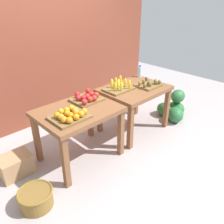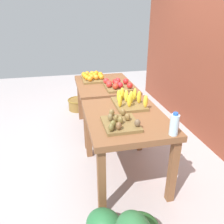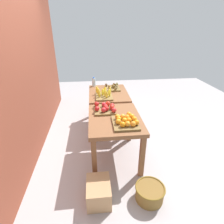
{
  "view_description": "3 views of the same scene",
  "coord_description": "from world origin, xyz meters",
  "px_view_note": "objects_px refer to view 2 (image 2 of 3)",
  "views": [
    {
      "loc": [
        -2.1,
        -2.23,
        2.1
      ],
      "look_at": [
        0.01,
        -0.05,
        0.53
      ],
      "focal_mm": 37.22,
      "sensor_mm": 36.0,
      "label": 1
    },
    {
      "loc": [
        2.54,
        -0.59,
        1.74
      ],
      "look_at": [
        -0.04,
        -0.01,
        0.53
      ],
      "focal_mm": 35.95,
      "sensor_mm": 36.0,
      "label": 2
    },
    {
      "loc": [
        -2.99,
        0.3,
        2.06
      ],
      "look_at": [
        0.03,
        -0.02,
        0.56
      ],
      "focal_mm": 28.86,
      "sensor_mm": 36.0,
      "label": 3
    }
  ],
  "objects_px": {
    "wicker_basket": "(78,104)",
    "cardboard_produce_box": "(112,101)",
    "banana_crate": "(129,101)",
    "apple_bin": "(117,85)",
    "display_table_right": "(125,125)",
    "orange_bin": "(93,77)",
    "kiwi_bin": "(120,122)",
    "display_table_left": "(105,91)",
    "water_bottle": "(174,125)"
  },
  "relations": [
    {
      "from": "water_bottle",
      "to": "orange_bin",
      "type": "bearing_deg",
      "value": -166.6
    },
    {
      "from": "cardboard_produce_box",
      "to": "apple_bin",
      "type": "bearing_deg",
      "value": -9.33
    },
    {
      "from": "apple_bin",
      "to": "banana_crate",
      "type": "bearing_deg",
      "value": -1.4
    },
    {
      "from": "kiwi_bin",
      "to": "display_table_right",
      "type": "bearing_deg",
      "value": 151.08
    },
    {
      "from": "banana_crate",
      "to": "kiwi_bin",
      "type": "xyz_separation_m",
      "value": [
        0.45,
        -0.22,
        -0.01
      ]
    },
    {
      "from": "water_bottle",
      "to": "display_table_right",
      "type": "bearing_deg",
      "value": -147.77
    },
    {
      "from": "display_table_left",
      "to": "water_bottle",
      "type": "distance_m",
      "value": 1.62
    },
    {
      "from": "banana_crate",
      "to": "water_bottle",
      "type": "distance_m",
      "value": 0.73
    },
    {
      "from": "display_table_right",
      "to": "orange_bin",
      "type": "distance_m",
      "value": 1.35
    },
    {
      "from": "display_table_right",
      "to": "wicker_basket",
      "type": "relative_size",
      "value": 2.72
    },
    {
      "from": "kiwi_bin",
      "to": "orange_bin",
      "type": "bearing_deg",
      "value": -179.16
    },
    {
      "from": "orange_bin",
      "to": "wicker_basket",
      "type": "distance_m",
      "value": 0.98
    },
    {
      "from": "kiwi_bin",
      "to": "water_bottle",
      "type": "distance_m",
      "value": 0.49
    },
    {
      "from": "banana_crate",
      "to": "cardboard_produce_box",
      "type": "height_order",
      "value": "banana_crate"
    },
    {
      "from": "apple_bin",
      "to": "kiwi_bin",
      "type": "distance_m",
      "value": 1.1
    },
    {
      "from": "apple_bin",
      "to": "water_bottle",
      "type": "distance_m",
      "value": 1.34
    },
    {
      "from": "display_table_right",
      "to": "apple_bin",
      "type": "height_order",
      "value": "apple_bin"
    },
    {
      "from": "water_bottle",
      "to": "wicker_basket",
      "type": "bearing_deg",
      "value": -165.36
    },
    {
      "from": "banana_crate",
      "to": "cardboard_produce_box",
      "type": "relative_size",
      "value": 1.1
    },
    {
      "from": "banana_crate",
      "to": "apple_bin",
      "type": "bearing_deg",
      "value": 178.6
    },
    {
      "from": "water_bottle",
      "to": "wicker_basket",
      "type": "height_order",
      "value": "water_bottle"
    },
    {
      "from": "wicker_basket",
      "to": "cardboard_produce_box",
      "type": "height_order",
      "value": "cardboard_produce_box"
    },
    {
      "from": "display_table_right",
      "to": "water_bottle",
      "type": "distance_m",
      "value": 0.59
    },
    {
      "from": "display_table_right",
      "to": "display_table_left",
      "type": "bearing_deg",
      "value": 180.0
    },
    {
      "from": "wicker_basket",
      "to": "kiwi_bin",
      "type": "bearing_deg",
      "value": 6.15
    },
    {
      "from": "orange_bin",
      "to": "kiwi_bin",
      "type": "bearing_deg",
      "value": 0.84
    },
    {
      "from": "display_table_left",
      "to": "wicker_basket",
      "type": "xyz_separation_m",
      "value": [
        -0.88,
        -0.35,
        -0.54
      ]
    },
    {
      "from": "orange_bin",
      "to": "apple_bin",
      "type": "distance_m",
      "value": 0.53
    },
    {
      "from": "display_table_left",
      "to": "apple_bin",
      "type": "bearing_deg",
      "value": 25.97
    },
    {
      "from": "banana_crate",
      "to": "cardboard_produce_box",
      "type": "bearing_deg",
      "value": 173.55
    },
    {
      "from": "banana_crate",
      "to": "orange_bin",
      "type": "bearing_deg",
      "value": -167.3
    },
    {
      "from": "orange_bin",
      "to": "display_table_right",
      "type": "bearing_deg",
      "value": 5.8
    },
    {
      "from": "kiwi_bin",
      "to": "apple_bin",
      "type": "bearing_deg",
      "value": 167.49
    },
    {
      "from": "display_table_right",
      "to": "water_bottle",
      "type": "relative_size",
      "value": 5.0
    },
    {
      "from": "wicker_basket",
      "to": "display_table_right",
      "type": "bearing_deg",
      "value": 9.95
    },
    {
      "from": "display_table_right",
      "to": "wicker_basket",
      "type": "distance_m",
      "value": 2.1
    },
    {
      "from": "banana_crate",
      "to": "water_bottle",
      "type": "height_order",
      "value": "water_bottle"
    },
    {
      "from": "apple_bin",
      "to": "cardboard_produce_box",
      "type": "xyz_separation_m",
      "value": [
        -1.07,
        0.18,
        -0.67
      ]
    },
    {
      "from": "display_table_left",
      "to": "wicker_basket",
      "type": "bearing_deg",
      "value": -158.21
    },
    {
      "from": "display_table_left",
      "to": "wicker_basket",
      "type": "height_order",
      "value": "display_table_left"
    },
    {
      "from": "apple_bin",
      "to": "kiwi_bin",
      "type": "relative_size",
      "value": 1.11
    },
    {
      "from": "banana_crate",
      "to": "cardboard_produce_box",
      "type": "distance_m",
      "value": 1.83
    },
    {
      "from": "orange_bin",
      "to": "apple_bin",
      "type": "xyz_separation_m",
      "value": [
        0.47,
        0.26,
        0.0
      ]
    },
    {
      "from": "orange_bin",
      "to": "cardboard_produce_box",
      "type": "bearing_deg",
      "value": 144.17
    },
    {
      "from": "banana_crate",
      "to": "water_bottle",
      "type": "relative_size",
      "value": 2.12
    },
    {
      "from": "display_table_left",
      "to": "apple_bin",
      "type": "xyz_separation_m",
      "value": [
        0.26,
        0.12,
        0.16
      ]
    },
    {
      "from": "apple_bin",
      "to": "cardboard_produce_box",
      "type": "distance_m",
      "value": 1.27
    },
    {
      "from": "display_table_right",
      "to": "banana_crate",
      "type": "xyz_separation_m",
      "value": [
        -0.25,
        0.11,
        0.16
      ]
    },
    {
      "from": "wicker_basket",
      "to": "cardboard_produce_box",
      "type": "distance_m",
      "value": 0.65
    },
    {
      "from": "display_table_right",
      "to": "water_bottle",
      "type": "xyz_separation_m",
      "value": [
        0.46,
        0.29,
        0.21
      ]
    }
  ]
}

